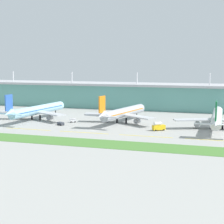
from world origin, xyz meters
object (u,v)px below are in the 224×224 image
at_px(airliner_near, 37,110).
at_px(airliner_far, 217,118).
at_px(airliner_middle, 123,113).
at_px(pushback_tug, 61,123).
at_px(fuel_truck, 158,127).
at_px(baggage_cart, 73,120).

bearing_deg(airliner_near, airliner_far, 0.10).
bearing_deg(airliner_far, airliner_middle, 175.68).
height_order(airliner_middle, pushback_tug, airliner_middle).
distance_m(pushback_tug, fuel_truck, 59.47).
bearing_deg(baggage_cart, airliner_near, 173.61).
distance_m(airliner_near, baggage_cart, 27.26).
relative_size(airliner_near, airliner_middle, 1.11).
relative_size(airliner_near, fuel_truck, 9.09).
relative_size(airliner_middle, airliner_far, 0.86).
bearing_deg(airliner_near, baggage_cart, -6.39).
distance_m(airliner_middle, airliner_far, 56.98).
relative_size(airliner_middle, fuel_truck, 8.16).
height_order(pushback_tug, fuel_truck, fuel_truck).
distance_m(airliner_far, baggage_cart, 87.48).
height_order(baggage_cart, pushback_tug, baggage_cart).
bearing_deg(airliner_middle, airliner_far, -4.32).
bearing_deg(fuel_truck, airliner_middle, 143.31).
distance_m(airliner_middle, fuel_truck, 32.97).
relative_size(airliner_near, pushback_tug, 13.23).
xyz_separation_m(airliner_middle, fuel_truck, (26.22, -19.54, -4.18)).
relative_size(airliner_middle, baggage_cart, 14.82).
bearing_deg(airliner_far, pushback_tug, -170.44).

